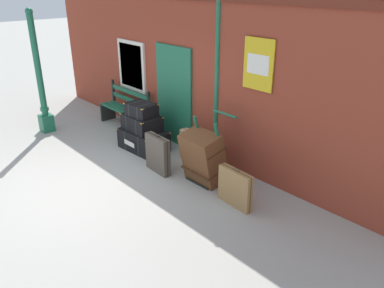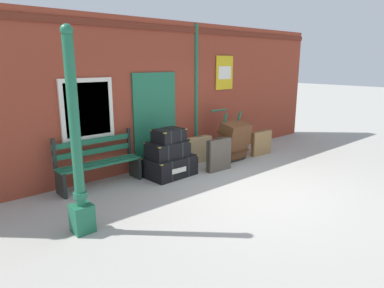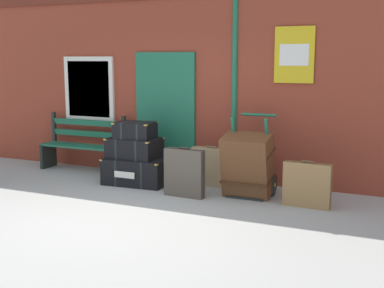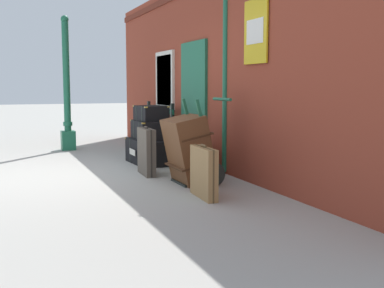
{
  "view_description": "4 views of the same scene",
  "coord_description": "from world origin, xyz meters",
  "px_view_note": "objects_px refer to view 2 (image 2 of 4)",
  "views": [
    {
      "loc": [
        5.6,
        -2.49,
        3.32
      ],
      "look_at": [
        0.92,
        1.71,
        0.6
      ],
      "focal_mm": 35.8,
      "sensor_mm": 36.0,
      "label": 1
    },
    {
      "loc": [
        -4.69,
        -3.68,
        2.32
      ],
      "look_at": [
        0.19,
        1.91,
        0.52
      ],
      "focal_mm": 31.82,
      "sensor_mm": 36.0,
      "label": 2
    },
    {
      "loc": [
        3.43,
        -5.18,
        2.01
      ],
      "look_at": [
        0.28,
        1.92,
        0.67
      ],
      "focal_mm": 47.08,
      "sensor_mm": 36.0,
      "label": 3
    },
    {
      "loc": [
        7.52,
        -0.8,
        1.34
      ],
      "look_at": [
        1.2,
        1.74,
        0.53
      ],
      "focal_mm": 46.06,
      "sensor_mm": 36.0,
      "label": 4
    }
  ],
  "objects_px": {
    "platform_bench": "(99,163)",
    "steamer_trunk_base": "(170,166)",
    "suitcase_tan": "(199,150)",
    "porters_trolley": "(228,148)",
    "suitcase_brown": "(261,143)",
    "lamp_post": "(77,160)",
    "steamer_trunk_top": "(169,135)",
    "suitcase_slate": "(219,155)",
    "steamer_trunk_middle": "(168,149)",
    "large_brown_trunk": "(233,141)"
  },
  "relations": [
    {
      "from": "platform_bench",
      "to": "steamer_trunk_base",
      "type": "height_order",
      "value": "platform_bench"
    },
    {
      "from": "lamp_post",
      "to": "large_brown_trunk",
      "type": "relative_size",
      "value": 2.91
    },
    {
      "from": "large_brown_trunk",
      "to": "suitcase_slate",
      "type": "xyz_separation_m",
      "value": [
        -0.85,
        -0.35,
        -0.12
      ]
    },
    {
      "from": "porters_trolley",
      "to": "suitcase_brown",
      "type": "distance_m",
      "value": 0.95
    },
    {
      "from": "steamer_trunk_middle",
      "to": "porters_trolley",
      "type": "relative_size",
      "value": 0.69
    },
    {
      "from": "steamer_trunk_base",
      "to": "large_brown_trunk",
      "type": "height_order",
      "value": "large_brown_trunk"
    },
    {
      "from": "steamer_trunk_base",
      "to": "suitcase_brown",
      "type": "height_order",
      "value": "suitcase_brown"
    },
    {
      "from": "platform_bench",
      "to": "steamer_trunk_base",
      "type": "bearing_deg",
      "value": -18.5
    },
    {
      "from": "steamer_trunk_base",
      "to": "platform_bench",
      "type": "bearing_deg",
      "value": 161.5
    },
    {
      "from": "porters_trolley",
      "to": "steamer_trunk_middle",
      "type": "bearing_deg",
      "value": -176.61
    },
    {
      "from": "platform_bench",
      "to": "large_brown_trunk",
      "type": "bearing_deg",
      "value": -8.93
    },
    {
      "from": "lamp_post",
      "to": "suitcase_tan",
      "type": "xyz_separation_m",
      "value": [
        3.53,
        1.45,
        -0.74
      ]
    },
    {
      "from": "lamp_post",
      "to": "steamer_trunk_top",
      "type": "bearing_deg",
      "value": 24.87
    },
    {
      "from": "lamp_post",
      "to": "platform_bench",
      "type": "bearing_deg",
      "value": 56.56
    },
    {
      "from": "platform_bench",
      "to": "steamer_trunk_base",
      "type": "relative_size",
      "value": 1.53
    },
    {
      "from": "suitcase_slate",
      "to": "suitcase_tan",
      "type": "height_order",
      "value": "suitcase_slate"
    },
    {
      "from": "steamer_trunk_base",
      "to": "suitcase_slate",
      "type": "xyz_separation_m",
      "value": [
        1.02,
        -0.4,
        0.14
      ]
    },
    {
      "from": "steamer_trunk_base",
      "to": "steamer_trunk_top",
      "type": "relative_size",
      "value": 1.63
    },
    {
      "from": "steamer_trunk_middle",
      "to": "suitcase_slate",
      "type": "xyz_separation_m",
      "value": [
        1.07,
        -0.41,
        -0.23
      ]
    },
    {
      "from": "lamp_post",
      "to": "platform_bench",
      "type": "distance_m",
      "value": 1.95
    },
    {
      "from": "steamer_trunk_base",
      "to": "suitcase_tan",
      "type": "xyz_separation_m",
      "value": [
        1.14,
        0.36,
        0.09
      ]
    },
    {
      "from": "porters_trolley",
      "to": "suitcase_tan",
      "type": "xyz_separation_m",
      "value": [
        -0.73,
        0.23,
        0.03
      ]
    },
    {
      "from": "steamer_trunk_top",
      "to": "suitcase_brown",
      "type": "bearing_deg",
      "value": -4.19
    },
    {
      "from": "steamer_trunk_base",
      "to": "suitcase_slate",
      "type": "distance_m",
      "value": 1.11
    },
    {
      "from": "steamer_trunk_middle",
      "to": "porters_trolley",
      "type": "height_order",
      "value": "porters_trolley"
    },
    {
      "from": "suitcase_brown",
      "to": "steamer_trunk_top",
      "type": "bearing_deg",
      "value": 175.81
    },
    {
      "from": "large_brown_trunk",
      "to": "suitcase_brown",
      "type": "height_order",
      "value": "large_brown_trunk"
    },
    {
      "from": "steamer_trunk_middle",
      "to": "suitcase_tan",
      "type": "height_order",
      "value": "steamer_trunk_middle"
    },
    {
      "from": "steamer_trunk_base",
      "to": "steamer_trunk_middle",
      "type": "xyz_separation_m",
      "value": [
        -0.05,
        0.01,
        0.37
      ]
    },
    {
      "from": "steamer_trunk_top",
      "to": "steamer_trunk_base",
      "type": "bearing_deg",
      "value": -3.49
    },
    {
      "from": "lamp_post",
      "to": "suitcase_brown",
      "type": "xyz_separation_m",
      "value": [
        5.15,
        0.89,
        -0.74
      ]
    },
    {
      "from": "steamer_trunk_top",
      "to": "suitcase_tan",
      "type": "xyz_separation_m",
      "value": [
        1.17,
        0.36,
        -0.57
      ]
    },
    {
      "from": "steamer_trunk_base",
      "to": "suitcase_slate",
      "type": "bearing_deg",
      "value": -21.35
    },
    {
      "from": "suitcase_tan",
      "to": "lamp_post",
      "type": "bearing_deg",
      "value": -157.6
    },
    {
      "from": "steamer_trunk_base",
      "to": "suitcase_tan",
      "type": "relative_size",
      "value": 1.62
    },
    {
      "from": "steamer_trunk_base",
      "to": "suitcase_slate",
      "type": "relative_size",
      "value": 1.41
    },
    {
      "from": "steamer_trunk_base",
      "to": "suitcase_brown",
      "type": "bearing_deg",
      "value": -4.2
    },
    {
      "from": "large_brown_trunk",
      "to": "suitcase_tan",
      "type": "height_order",
      "value": "large_brown_trunk"
    },
    {
      "from": "platform_bench",
      "to": "porters_trolley",
      "type": "distance_m",
      "value": 3.26
    },
    {
      "from": "platform_bench",
      "to": "suitcase_tan",
      "type": "distance_m",
      "value": 2.51
    },
    {
      "from": "steamer_trunk_base",
      "to": "steamer_trunk_top",
      "type": "bearing_deg",
      "value": 176.51
    },
    {
      "from": "steamer_trunk_top",
      "to": "large_brown_trunk",
      "type": "xyz_separation_m",
      "value": [
        1.9,
        -0.05,
        -0.39
      ]
    },
    {
      "from": "steamer_trunk_top",
      "to": "large_brown_trunk",
      "type": "relative_size",
      "value": 0.68
    },
    {
      "from": "steamer_trunk_top",
      "to": "suitcase_slate",
      "type": "distance_m",
      "value": 1.24
    },
    {
      "from": "lamp_post",
      "to": "steamer_trunk_top",
      "type": "distance_m",
      "value": 2.61
    },
    {
      "from": "steamer_trunk_middle",
      "to": "suitcase_brown",
      "type": "distance_m",
      "value": 2.83
    },
    {
      "from": "suitcase_slate",
      "to": "steamer_trunk_base",
      "type": "bearing_deg",
      "value": 158.65
    },
    {
      "from": "platform_bench",
      "to": "suitcase_slate",
      "type": "bearing_deg",
      "value": -19.73
    },
    {
      "from": "porters_trolley",
      "to": "suitcase_brown",
      "type": "height_order",
      "value": "porters_trolley"
    },
    {
      "from": "suitcase_slate",
      "to": "platform_bench",
      "type": "bearing_deg",
      "value": 160.27
    }
  ]
}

